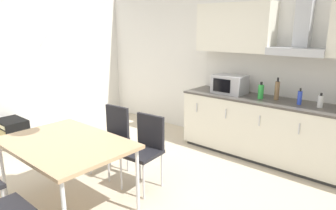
{
  "coord_description": "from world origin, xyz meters",
  "views": [
    {
      "loc": [
        2.46,
        -1.94,
        1.86
      ],
      "look_at": [
        0.29,
        0.58,
        1.0
      ],
      "focal_mm": 32.0,
      "sensor_mm": 36.0,
      "label": 1
    }
  ],
  "objects": [
    {
      "name": "backsplash_tile",
      "position": [
        1.15,
        2.4,
        1.18
      ],
      "size": [
        3.08,
        0.02,
        0.6
      ],
      "primitive_type": "cube",
      "color": "silver",
      "rests_on": "kitchen_counter"
    },
    {
      "name": "chair_far_right",
      "position": [
        0.12,
        0.38,
        0.53
      ],
      "size": [
        0.44,
        0.44,
        0.87
      ],
      "color": "black",
      "rests_on": "ground_plane"
    },
    {
      "name": "bottle_blue",
      "position": [
        1.29,
        2.07,
        0.98
      ],
      "size": [
        0.06,
        0.06,
        0.22
      ],
      "color": "blue",
      "rests_on": "kitchen_counter"
    },
    {
      "name": "bottle_green",
      "position": [
        0.76,
        2.06,
        0.99
      ],
      "size": [
        0.08,
        0.08,
        0.24
      ],
      "color": "green",
      "rests_on": "kitchen_counter"
    },
    {
      "name": "pendant_lamp",
      "position": [
        -0.18,
        -0.47,
        1.79
      ],
      "size": [
        0.32,
        0.32,
        0.22
      ],
      "primitive_type": "cone",
      "color": "silver"
    },
    {
      "name": "chair_far_left",
      "position": [
        -0.49,
        0.38,
        0.53
      ],
      "size": [
        0.43,
        0.43,
        0.87
      ],
      "color": "black",
      "rests_on": "ground_plane"
    },
    {
      "name": "upper_wall_cabinets",
      "position": [
        1.15,
        2.24,
        1.85
      ],
      "size": [
        3.08,
        0.4,
        0.71
      ],
      "color": "silver"
    },
    {
      "name": "wall_back",
      "position": [
        0.0,
        2.46,
        1.34
      ],
      "size": [
        6.62,
        0.1,
        2.69
      ],
      "primitive_type": "cube",
      "color": "silver",
      "rests_on": "ground_plane"
    },
    {
      "name": "kitchen_counter",
      "position": [
        1.15,
        2.09,
        0.44
      ],
      "size": [
        3.1,
        0.66,
        0.88
      ],
      "color": "#333333",
      "rests_on": "ground_plane"
    },
    {
      "name": "wall_left",
      "position": [
        -2.81,
        0.0,
        1.34
      ],
      "size": [
        0.1,
        5.78,
        2.69
      ],
      "primitive_type": "cube",
      "color": "silver",
      "rests_on": "ground_plane"
    },
    {
      "name": "microwave",
      "position": [
        0.24,
        2.09,
        1.02
      ],
      "size": [
        0.48,
        0.35,
        0.28
      ],
      "color": "#ADADB2",
      "rests_on": "kitchen_counter"
    },
    {
      "name": "bottle_white",
      "position": [
        1.53,
        2.09,
        0.96
      ],
      "size": [
        0.07,
        0.07,
        0.19
      ],
      "color": "white",
      "rests_on": "kitchen_counter"
    },
    {
      "name": "guitar_amp",
      "position": [
        -2.41,
        -0.12,
        0.22
      ],
      "size": [
        0.52,
        0.37,
        0.44
      ],
      "color": "black",
      "rests_on": "ground_plane"
    },
    {
      "name": "ground_plane",
      "position": [
        0.0,
        0.0,
        -0.01
      ],
      "size": [
        8.27,
        7.23,
        0.02
      ],
      "primitive_type": "cube",
      "color": "beige"
    },
    {
      "name": "bottle_brown",
      "position": [
        0.96,
        2.14,
        1.02
      ],
      "size": [
        0.06,
        0.06,
        0.31
      ],
      "color": "brown",
      "rests_on": "kitchen_counter"
    },
    {
      "name": "dining_table",
      "position": [
        -0.18,
        -0.47,
        0.7
      ],
      "size": [
        1.35,
        0.93,
        0.74
      ],
      "color": "tan",
      "rests_on": "ground_plane"
    }
  ]
}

